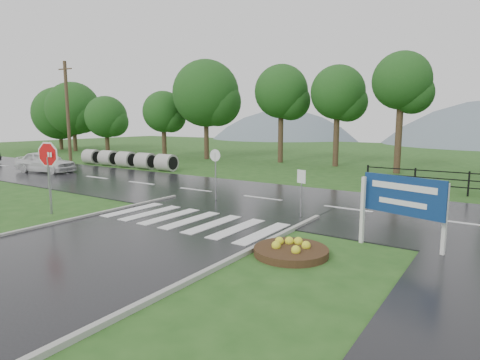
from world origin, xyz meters
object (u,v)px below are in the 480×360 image
Objects in this scene: estate_billboard at (402,199)px; stop_sign at (48,161)px; culvert_pipes at (126,159)px; car_white at (46,173)px.

stop_sign is at bearing -165.98° from estate_billboard.
culvert_pipes is 5.70m from car_white.
stop_sign reaches higher than culvert_pipes.
estate_billboard is at bearing -109.96° from car_white.
culvert_pipes is 15.67m from stop_sign.
culvert_pipes reaches higher than car_white.
stop_sign reaches higher than car_white.
estate_billboard is (21.99, -9.06, 0.82)m from culvert_pipes.
car_white is (-2.08, -5.27, -0.60)m from culvert_pipes.
culvert_pipes is 2.23× the size of car_white.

